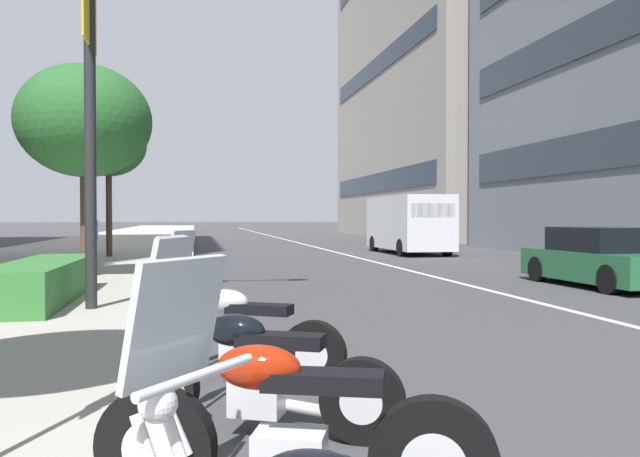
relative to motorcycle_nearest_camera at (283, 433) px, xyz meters
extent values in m
cube|color=#A39E93|center=(28.60, 4.93, -0.37)|extent=(160.00, 8.87, 0.15)
cube|color=silver|center=(33.60, -5.83, -0.45)|extent=(110.00, 0.16, 0.01)
cylinder|color=silver|center=(-1.17, 0.45, 0.62)|extent=(0.49, 0.40, 0.04)
sphere|color=silver|center=(-1.05, 0.59, 0.50)|extent=(0.14, 0.14, 0.14)
cube|color=#B2BCC6|center=(-1.10, 0.53, 0.80)|extent=(0.42, 0.37, 0.44)
cylinder|color=black|center=(0.24, 0.67, -0.11)|extent=(0.34, 0.68, 0.68)
cylinder|color=silver|center=(0.24, 0.67, -0.11)|extent=(0.24, 0.36, 0.34)
cube|color=silver|center=(-0.02, -0.04, -0.13)|extent=(0.37, 0.45, 0.28)
cube|color=black|center=(-0.08, -0.21, 0.29)|extent=(0.42, 0.68, 0.10)
ellipsoid|color=#991E0A|center=(0.04, 0.12, 0.35)|extent=(0.38, 0.51, 0.24)
cylinder|color=silver|center=(0.14, 0.62, 0.19)|extent=(0.15, 0.31, 0.64)
cylinder|color=silver|center=(0.28, 0.57, 0.19)|extent=(0.15, 0.31, 0.64)
cylinder|color=silver|center=(0.18, 0.52, 0.65)|extent=(0.58, 0.24, 0.04)
sphere|color=silver|center=(0.24, 0.69, 0.53)|extent=(0.14, 0.14, 0.14)
cube|color=#B2BCC6|center=(0.22, 0.62, 0.83)|extent=(0.46, 0.26, 0.44)
cylinder|color=black|center=(1.62, 0.72, -0.15)|extent=(0.36, 0.60, 0.61)
cylinder|color=silver|center=(1.62, 0.72, -0.15)|extent=(0.25, 0.33, 0.30)
cylinder|color=black|center=(0.97, -0.70, -0.15)|extent=(0.36, 0.60, 0.61)
cylinder|color=silver|center=(0.97, -0.70, -0.15)|extent=(0.25, 0.33, 0.30)
cube|color=silver|center=(1.29, 0.01, -0.16)|extent=(0.40, 0.45, 0.28)
cube|color=black|center=(1.22, -0.15, 0.25)|extent=(0.47, 0.67, 0.10)
ellipsoid|color=black|center=(1.37, 0.17, 0.31)|extent=(0.41, 0.52, 0.24)
cylinder|color=silver|center=(1.52, 0.68, 0.16)|extent=(0.17, 0.31, 0.64)
cylinder|color=silver|center=(1.65, 0.62, 0.16)|extent=(0.17, 0.31, 0.64)
cylinder|color=silver|center=(1.55, 0.58, 0.61)|extent=(0.56, 0.28, 0.04)
sphere|color=silver|center=(1.63, 0.74, 0.49)|extent=(0.14, 0.14, 0.14)
cube|color=#B2BCC6|center=(1.60, 0.67, 0.79)|extent=(0.45, 0.29, 0.44)
cylinder|color=silver|center=(1.30, -0.30, -0.27)|extent=(0.37, 0.66, 0.16)
cylinder|color=black|center=(3.17, 0.65, -0.14)|extent=(0.40, 0.61, 0.63)
cylinder|color=silver|center=(3.17, 0.65, -0.14)|extent=(0.26, 0.34, 0.31)
cylinder|color=black|center=(2.48, -0.63, -0.14)|extent=(0.40, 0.61, 0.63)
cylinder|color=silver|center=(2.48, -0.63, -0.14)|extent=(0.26, 0.34, 0.31)
cube|color=silver|center=(2.83, 0.01, -0.15)|extent=(0.41, 0.46, 0.28)
cube|color=black|center=(2.74, -0.15, 0.26)|extent=(0.50, 0.67, 0.10)
ellipsoid|color=#B2B2B7|center=(2.91, 0.16, 0.32)|extent=(0.43, 0.52, 0.24)
cylinder|color=silver|center=(3.07, 0.61, 0.17)|extent=(0.19, 0.30, 0.64)
cylinder|color=silver|center=(3.20, 0.55, 0.17)|extent=(0.19, 0.30, 0.64)
cylinder|color=silver|center=(3.10, 0.51, 0.62)|extent=(0.55, 0.32, 0.04)
sphere|color=silver|center=(3.18, 0.67, 0.50)|extent=(0.14, 0.14, 0.14)
cube|color=#B2BCC6|center=(3.14, 0.60, 0.80)|extent=(0.44, 0.31, 0.44)
cylinder|color=silver|center=(2.82, -0.30, -0.26)|extent=(0.40, 0.65, 0.16)
cube|color=#236038|center=(9.64, -8.75, 0.03)|extent=(4.14, 1.84, 0.66)
cube|color=black|center=(9.66, -8.75, 0.64)|extent=(2.11, 1.67, 0.55)
cylinder|color=black|center=(10.99, -7.92, -0.14)|extent=(0.62, 0.23, 0.62)
cylinder|color=black|center=(11.01, -9.54, -0.14)|extent=(0.62, 0.23, 0.62)
cylinder|color=black|center=(8.28, -7.96, -0.14)|extent=(0.62, 0.23, 0.62)
cube|color=silver|center=(23.04, -8.73, 0.91)|extent=(5.91, 2.14, 2.28)
cube|color=black|center=(20.10, -8.73, 1.41)|extent=(0.04, 1.80, 0.56)
cylinder|color=black|center=(25.05, -7.76, -0.09)|extent=(0.72, 0.26, 0.72)
cylinder|color=black|center=(25.05, -9.70, -0.09)|extent=(0.72, 0.26, 0.72)
cylinder|color=black|center=(21.03, -7.76, -0.09)|extent=(0.72, 0.26, 0.72)
cylinder|color=black|center=(21.03, -9.70, -0.09)|extent=(0.72, 0.26, 0.72)
cylinder|color=#232326|center=(7.18, 2.07, 3.95)|extent=(0.18, 0.18, 8.50)
cube|color=gold|center=(6.83, 2.07, 4.39)|extent=(0.56, 0.03, 1.10)
cube|color=gold|center=(7.53, 2.07, 4.39)|extent=(0.56, 0.03, 1.10)
cube|color=#337033|center=(8.39, 3.06, 0.04)|extent=(4.72, 1.10, 0.68)
cylinder|color=#473323|center=(12.81, 3.07, 0.99)|extent=(0.22, 0.22, 2.58)
ellipsoid|color=#265B28|center=(12.81, 3.07, 3.47)|extent=(3.20, 3.20, 2.72)
cylinder|color=#473323|center=(21.00, 3.55, 1.24)|extent=(0.22, 0.22, 3.08)
ellipsoid|color=#265B28|center=(21.00, 3.55, 3.81)|extent=(2.72, 2.72, 2.32)
cube|color=#3F724C|center=(16.24, 3.47, 0.10)|extent=(0.31, 0.37, 0.80)
cube|color=#33478C|center=(16.24, 3.47, 0.78)|extent=(0.35, 0.45, 0.55)
sphere|color=#8C6647|center=(16.24, 3.47, 1.17)|extent=(0.22, 0.22, 0.22)
cube|color=#232D3D|center=(46.35, -14.12, 3.95)|extent=(25.94, 0.08, 1.50)
cube|color=#232D3D|center=(46.35, -14.12, 13.41)|extent=(25.94, 0.08, 1.50)
camera|label=1|loc=(-3.33, 0.46, 1.15)|focal=35.49mm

